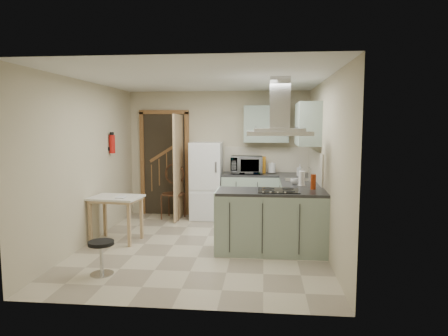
# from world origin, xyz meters

# --- Properties ---
(floor) EXTENTS (4.20, 4.20, 0.00)m
(floor) POSITION_xyz_m (0.00, 0.00, 0.00)
(floor) COLOR #C1B496
(floor) RESTS_ON ground
(ceiling) EXTENTS (4.20, 4.20, 0.00)m
(ceiling) POSITION_xyz_m (0.00, 0.00, 2.50)
(ceiling) COLOR silver
(ceiling) RESTS_ON back_wall
(back_wall) EXTENTS (3.60, 0.00, 3.60)m
(back_wall) POSITION_xyz_m (0.00, 2.10, 1.25)
(back_wall) COLOR #C0B495
(back_wall) RESTS_ON floor
(left_wall) EXTENTS (0.00, 4.20, 4.20)m
(left_wall) POSITION_xyz_m (-1.80, 0.00, 1.25)
(left_wall) COLOR #C0B495
(left_wall) RESTS_ON floor
(right_wall) EXTENTS (0.00, 4.20, 4.20)m
(right_wall) POSITION_xyz_m (1.80, 0.00, 1.25)
(right_wall) COLOR #C0B495
(right_wall) RESTS_ON floor
(doorway) EXTENTS (1.10, 0.12, 2.10)m
(doorway) POSITION_xyz_m (-1.10, 2.07, 1.05)
(doorway) COLOR brown
(doorway) RESTS_ON floor
(fridge) EXTENTS (0.60, 0.60, 1.50)m
(fridge) POSITION_xyz_m (-0.20, 1.80, 0.75)
(fridge) COLOR white
(fridge) RESTS_ON floor
(counter_back) EXTENTS (1.08, 0.60, 0.90)m
(counter_back) POSITION_xyz_m (0.66, 1.80, 0.45)
(counter_back) COLOR #9EB2A0
(counter_back) RESTS_ON floor
(counter_right) EXTENTS (0.60, 1.95, 0.90)m
(counter_right) POSITION_xyz_m (1.50, 1.12, 0.45)
(counter_right) COLOR #9EB2A0
(counter_right) RESTS_ON floor
(splashback) EXTENTS (1.68, 0.02, 0.50)m
(splashback) POSITION_xyz_m (0.96, 2.09, 1.15)
(splashback) COLOR beige
(splashback) RESTS_ON counter_back
(wall_cabinet_back) EXTENTS (0.85, 0.35, 0.70)m
(wall_cabinet_back) POSITION_xyz_m (0.95, 1.93, 1.85)
(wall_cabinet_back) COLOR #9EB2A0
(wall_cabinet_back) RESTS_ON back_wall
(wall_cabinet_right) EXTENTS (0.35, 0.90, 0.70)m
(wall_cabinet_right) POSITION_xyz_m (1.62, 0.85, 1.85)
(wall_cabinet_right) COLOR #9EB2A0
(wall_cabinet_right) RESTS_ON right_wall
(peninsula) EXTENTS (1.55, 0.65, 0.90)m
(peninsula) POSITION_xyz_m (1.02, -0.18, 0.45)
(peninsula) COLOR #9EB2A0
(peninsula) RESTS_ON floor
(hob) EXTENTS (0.58, 0.50, 0.01)m
(hob) POSITION_xyz_m (1.12, -0.18, 0.91)
(hob) COLOR black
(hob) RESTS_ON peninsula
(extractor_hood) EXTENTS (0.90, 0.55, 0.10)m
(extractor_hood) POSITION_xyz_m (1.12, -0.18, 1.72)
(extractor_hood) COLOR silver
(extractor_hood) RESTS_ON ceiling
(sink) EXTENTS (0.45, 0.40, 0.01)m
(sink) POSITION_xyz_m (1.50, 0.95, 0.91)
(sink) COLOR silver
(sink) RESTS_ON counter_right
(fire_extinguisher) EXTENTS (0.10, 0.10, 0.32)m
(fire_extinguisher) POSITION_xyz_m (-1.74, 0.90, 1.50)
(fire_extinguisher) COLOR #B2140F
(fire_extinguisher) RESTS_ON left_wall
(drop_leaf_table) EXTENTS (0.83, 0.66, 0.72)m
(drop_leaf_table) POSITION_xyz_m (-1.40, 0.11, 0.36)
(drop_leaf_table) COLOR #D6AB83
(drop_leaf_table) RESTS_ON floor
(bentwood_chair) EXTENTS (0.51, 0.51, 0.97)m
(bentwood_chair) POSITION_xyz_m (-0.86, 1.72, 0.49)
(bentwood_chair) COLOR #552A1C
(bentwood_chair) RESTS_ON floor
(stool) EXTENTS (0.33, 0.33, 0.42)m
(stool) POSITION_xyz_m (-1.07, -1.27, 0.21)
(stool) COLOR black
(stool) RESTS_ON floor
(microwave) EXTENTS (0.61, 0.42, 0.33)m
(microwave) POSITION_xyz_m (0.58, 1.78, 1.07)
(microwave) COLOR black
(microwave) RESTS_ON counter_back
(kettle) EXTENTS (0.17, 0.17, 0.22)m
(kettle) POSITION_xyz_m (1.07, 1.86, 1.01)
(kettle) COLOR white
(kettle) RESTS_ON counter_back
(cereal_box) EXTENTS (0.09, 0.21, 0.31)m
(cereal_box) POSITION_xyz_m (0.91, 1.94, 1.06)
(cereal_box) COLOR orange
(cereal_box) RESTS_ON counter_back
(soap_bottle) EXTENTS (0.10, 0.10, 0.22)m
(soap_bottle) POSITION_xyz_m (1.57, 1.52, 1.01)
(soap_bottle) COLOR #A3A0AC
(soap_bottle) RESTS_ON counter_right
(paper_towel) EXTENTS (0.11, 0.11, 0.24)m
(paper_towel) POSITION_xyz_m (1.49, 0.29, 1.02)
(paper_towel) COLOR white
(paper_towel) RESTS_ON counter_right
(cup) EXTENTS (0.13, 0.13, 0.09)m
(cup) POSITION_xyz_m (1.39, 0.48, 0.95)
(cup) COLOR silver
(cup) RESTS_ON counter_right
(red_bottle) EXTENTS (0.08, 0.08, 0.22)m
(red_bottle) POSITION_xyz_m (1.63, 0.00, 1.01)
(red_bottle) COLOR #A7340E
(red_bottle) RESTS_ON peninsula
(book) EXTENTS (0.15, 0.20, 0.09)m
(book) POSITION_xyz_m (-1.35, 0.02, 0.76)
(book) COLOR #9D3439
(book) RESTS_ON drop_leaf_table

